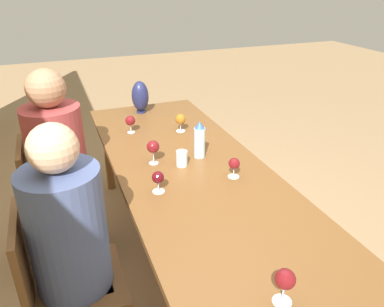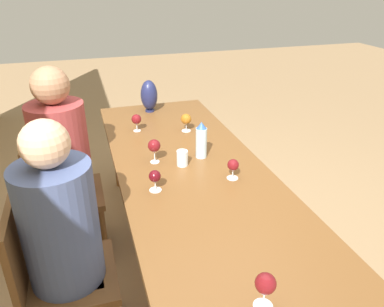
{
  "view_description": "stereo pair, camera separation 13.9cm",
  "coord_description": "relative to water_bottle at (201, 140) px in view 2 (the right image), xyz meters",
  "views": [
    {
      "loc": [
        -1.85,
        0.71,
        1.79
      ],
      "look_at": [
        0.0,
        0.0,
        0.82
      ],
      "focal_mm": 35.0,
      "sensor_mm": 36.0,
      "label": 1
    },
    {
      "loc": [
        -1.9,
        0.58,
        1.79
      ],
      "look_at": [
        0.0,
        0.0,
        0.82
      ],
      "focal_mm": 35.0,
      "sensor_mm": 36.0,
      "label": 2
    }
  ],
  "objects": [
    {
      "name": "ground_plane",
      "position": [
        -0.13,
        0.1,
        -0.84
      ],
      "size": [
        14.0,
        14.0,
        0.0
      ],
      "primitive_type": "plane",
      "color": "#937551"
    },
    {
      "name": "dining_table",
      "position": [
        -0.13,
        0.1,
        -0.18
      ],
      "size": [
        2.54,
        0.89,
        0.72
      ],
      "color": "brown",
      "rests_on": "ground_plane"
    },
    {
      "name": "water_bottle",
      "position": [
        0.0,
        0.0,
        0.0
      ],
      "size": [
        0.07,
        0.07,
        0.24
      ],
      "color": "silver",
      "rests_on": "dining_table"
    },
    {
      "name": "water_tumbler",
      "position": [
        -0.08,
        0.15,
        -0.07
      ],
      "size": [
        0.07,
        0.07,
        0.1
      ],
      "color": "silver",
      "rests_on": "dining_table"
    },
    {
      "name": "vase",
      "position": [
        0.95,
        0.15,
        0.02
      ],
      "size": [
        0.14,
        0.14,
        0.27
      ],
      "color": "#1E234C",
      "rests_on": "dining_table"
    },
    {
      "name": "wine_glass_0",
      "position": [
        -0.32,
        -0.09,
        -0.03
      ],
      "size": [
        0.07,
        0.07,
        0.12
      ],
      "color": "silver",
      "rests_on": "dining_table"
    },
    {
      "name": "wine_glass_1",
      "position": [
        0.01,
        0.3,
        -0.01
      ],
      "size": [
        0.08,
        0.08,
        0.15
      ],
      "color": "silver",
      "rests_on": "dining_table"
    },
    {
      "name": "wine_glass_2",
      "position": [
        -1.2,
        0.16,
        -0.01
      ],
      "size": [
        0.08,
        0.08,
        0.15
      ],
      "color": "silver",
      "rests_on": "dining_table"
    },
    {
      "name": "wine_glass_3",
      "position": [
        -0.31,
        0.36,
        -0.03
      ],
      "size": [
        0.07,
        0.07,
        0.12
      ],
      "color": "silver",
      "rests_on": "dining_table"
    },
    {
      "name": "wine_glass_4",
      "position": [
        0.44,
        -0.03,
        -0.02
      ],
      "size": [
        0.08,
        0.08,
        0.13
      ],
      "color": "silver",
      "rests_on": "dining_table"
    },
    {
      "name": "wine_glass_5",
      "position": [
        0.55,
        0.32,
        -0.03
      ],
      "size": [
        0.07,
        0.07,
        0.13
      ],
      "color": "silver",
      "rests_on": "dining_table"
    },
    {
      "name": "chair_near",
      "position": [
        -0.57,
        0.91,
        -0.34
      ],
      "size": [
        0.44,
        0.44,
        0.88
      ],
      "color": "brown",
      "rests_on": "ground_plane"
    },
    {
      "name": "chair_far",
      "position": [
        0.21,
        0.91,
        -0.34
      ],
      "size": [
        0.44,
        0.44,
        0.88
      ],
      "color": "brown",
      "rests_on": "ground_plane"
    },
    {
      "name": "person_near",
      "position": [
        -0.57,
        0.84,
        -0.15
      ],
      "size": [
        0.34,
        0.34,
        1.27
      ],
      "color": "#2D2D38",
      "rests_on": "ground_plane"
    },
    {
      "name": "person_far",
      "position": [
        0.21,
        0.84,
        -0.13
      ],
      "size": [
        0.34,
        0.34,
        1.31
      ],
      "color": "#2D2D38",
      "rests_on": "ground_plane"
    }
  ]
}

